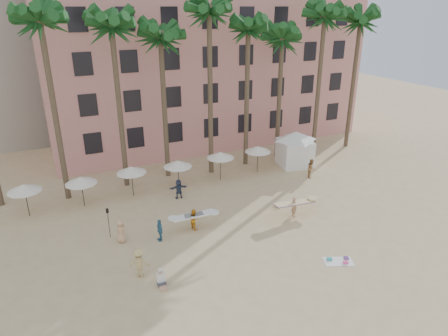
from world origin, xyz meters
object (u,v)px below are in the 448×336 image
at_px(carrier_yellow, 294,205).
at_px(cabana, 295,146).
at_px(pink_hotel, 202,69).
at_px(carrier_white, 194,218).

bearing_deg(carrier_yellow, cabana, 55.23).
xyz_separation_m(pink_hotel, carrier_white, (-9.36, -20.64, -7.15)).
height_order(cabana, carrier_white, cabana).
bearing_deg(carrier_white, cabana, 28.00).
height_order(pink_hotel, cabana, pink_hotel).
bearing_deg(pink_hotel, cabana, -72.47).
distance_m(pink_hotel, carrier_white, 23.76).
relative_size(pink_hotel, cabana, 6.63).
bearing_deg(carrier_white, pink_hotel, 65.61).
bearing_deg(carrier_yellow, pink_hotel, 85.26).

